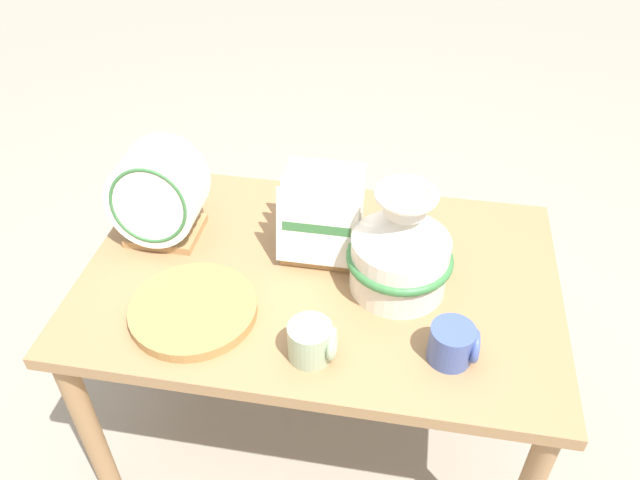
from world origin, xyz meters
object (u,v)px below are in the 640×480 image
object	(u,v)px
dish_rack_square_plates	(321,225)
mug_cobalt_glaze	(453,344)
mug_sage_glaze	(312,342)
ceramic_vase	(401,248)
dish_rack_round_plates	(159,201)
wicker_charger_stack	(193,310)

from	to	relation	value
dish_rack_square_plates	mug_cobalt_glaze	distance (m)	0.47
mug_cobalt_glaze	mug_sage_glaze	bearing A→B (deg)	-171.37
mug_cobalt_glaze	ceramic_vase	bearing A→B (deg)	122.98
mug_cobalt_glaze	dish_rack_square_plates	bearing A→B (deg)	137.78
ceramic_vase	mug_sage_glaze	distance (m)	0.32
ceramic_vase	dish_rack_round_plates	xyz separation A→B (m)	(-0.64, 0.09, -0.01)
wicker_charger_stack	dish_rack_round_plates	bearing A→B (deg)	122.70
ceramic_vase	mug_cobalt_glaze	world-z (taller)	ceramic_vase
ceramic_vase	mug_sage_glaze	size ratio (longest dim) A/B	2.70
mug_sage_glaze	mug_cobalt_glaze	world-z (taller)	same
dish_rack_round_plates	mug_sage_glaze	xyz separation A→B (m)	(0.47, -0.34, -0.07)
dish_rack_square_plates	mug_sage_glaze	bearing A→B (deg)	-83.34
dish_rack_round_plates	mug_sage_glaze	bearing A→B (deg)	-36.02
ceramic_vase	dish_rack_square_plates	distance (m)	0.24
ceramic_vase	mug_sage_glaze	world-z (taller)	ceramic_vase
dish_rack_round_plates	dish_rack_square_plates	bearing A→B (deg)	2.16
ceramic_vase	mug_cobalt_glaze	bearing A→B (deg)	-57.02
mug_sage_glaze	mug_cobalt_glaze	bearing A→B (deg)	8.63
dish_rack_square_plates	mug_sage_glaze	distance (m)	0.36
ceramic_vase	dish_rack_square_plates	bearing A→B (deg)	153.65
ceramic_vase	wicker_charger_stack	size ratio (longest dim) A/B	0.96
wicker_charger_stack	mug_cobalt_glaze	distance (m)	0.61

